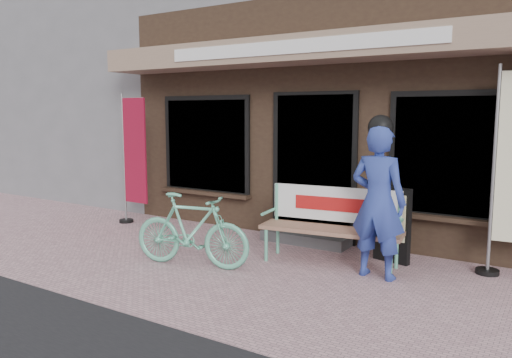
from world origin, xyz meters
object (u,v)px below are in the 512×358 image
Objects in this scene: person at (378,199)px; nobori_red at (133,158)px; menu_stand at (392,224)px; bench at (332,219)px; bicycle at (192,230)px.

nobori_red is at bearing 177.54° from person.
person is 0.80m from menu_stand.
bench is 1.87× the size of menu_stand.
person is 0.85× the size of nobori_red.
person is 1.23× the size of bicycle.
bench is 0.79m from person.
person is (0.66, -0.24, 0.36)m from bench.
bicycle is at bearing -154.34° from person.
menu_stand is (4.38, 0.18, -0.65)m from nobori_red.
bench is 0.82× the size of nobori_red.
bench is 1.19× the size of bicycle.
nobori_red is (-3.75, 0.26, 0.58)m from bench.
person is 4.45m from nobori_red.
nobori_red reaches higher than person.
bicycle is 1.58× the size of menu_stand.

